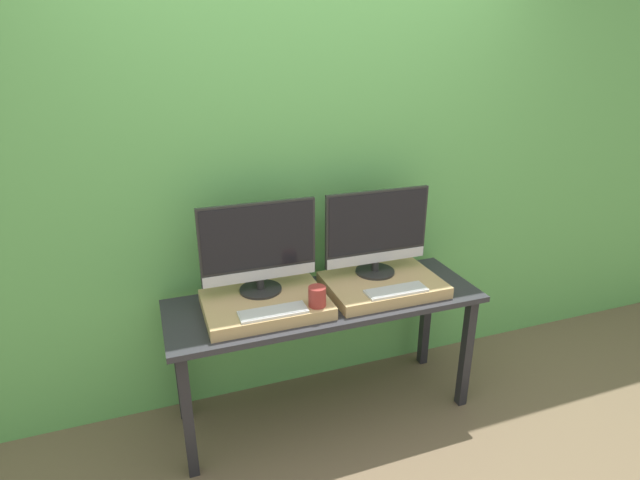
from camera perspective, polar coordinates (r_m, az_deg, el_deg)
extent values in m
plane|color=#756047|center=(2.82, 2.69, -22.11)|extent=(12.00, 12.00, 0.00)
cube|color=#66B75B|center=(2.71, -1.88, 7.68)|extent=(8.00, 0.04, 2.60)
cube|color=#2D2D33|center=(2.62, 0.64, -6.98)|extent=(1.64, 0.55, 0.03)
cube|color=#232328|center=(2.52, -14.89, -18.94)|extent=(0.05, 0.05, 0.68)
cube|color=#232328|center=(2.96, 16.36, -12.28)|extent=(0.05, 0.05, 0.68)
cube|color=#232328|center=(2.86, -15.79, -13.52)|extent=(0.05, 0.05, 0.68)
cube|color=#232328|center=(3.26, 11.98, -8.51)|extent=(0.05, 0.05, 0.68)
cube|color=tan|center=(2.51, -6.24, -7.32)|extent=(0.60, 0.43, 0.06)
cylinder|color=#282828|center=(2.57, -6.80, -5.62)|extent=(0.21, 0.21, 0.01)
cylinder|color=#282828|center=(2.56, -6.83, -4.99)|extent=(0.04, 0.04, 0.05)
cube|color=#282828|center=(2.47, -7.05, -0.24)|extent=(0.58, 0.02, 0.40)
cube|color=black|center=(2.44, -7.01, 0.30)|extent=(0.56, 0.00, 0.32)
cube|color=silver|center=(2.52, -6.81, -4.00)|extent=(0.57, 0.00, 0.06)
cube|color=silver|center=(2.36, -5.38, -8.20)|extent=(0.32, 0.11, 0.01)
cube|color=silver|center=(2.36, -5.39, -8.04)|extent=(0.31, 0.10, 0.00)
cylinder|color=#9E332D|center=(2.40, -0.32, -6.46)|extent=(0.09, 0.09, 0.10)
cube|color=tan|center=(2.71, 7.16, -5.09)|extent=(0.60, 0.43, 0.06)
cylinder|color=#282828|center=(2.77, 6.30, -3.58)|extent=(0.21, 0.21, 0.01)
cylinder|color=#282828|center=(2.76, 6.32, -2.98)|extent=(0.04, 0.04, 0.05)
cube|color=#282828|center=(2.67, 6.52, 1.48)|extent=(0.58, 0.02, 0.40)
cube|color=black|center=(2.65, 6.68, 1.99)|extent=(0.56, 0.00, 0.32)
cube|color=silver|center=(2.72, 6.50, -2.03)|extent=(0.57, 0.00, 0.06)
cube|color=silver|center=(2.57, 8.70, -5.74)|extent=(0.32, 0.11, 0.01)
cube|color=silver|center=(2.57, 8.71, -5.59)|extent=(0.31, 0.10, 0.00)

